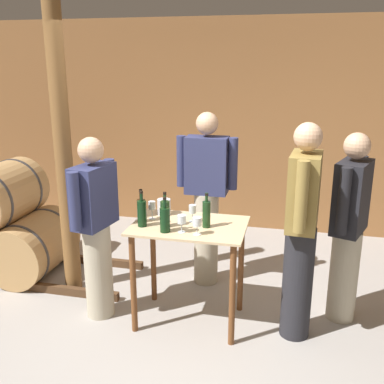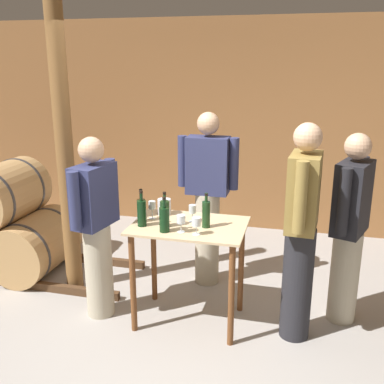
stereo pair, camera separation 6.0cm
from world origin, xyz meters
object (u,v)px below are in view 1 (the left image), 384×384
at_px(wooden_post, 63,155).
at_px(wine_bottle_far_right, 206,213).
at_px(ice_bucket, 164,207).
at_px(wine_glass_near_left, 152,206).
at_px(person_host, 96,226).
at_px(wine_glass_near_center, 182,220).
at_px(wine_bottle_far_left, 141,210).
at_px(wine_bottle_right, 165,219).
at_px(person_visitor_near_door, 206,196).
at_px(wine_bottle_left, 142,213).
at_px(wine_glass_near_right, 192,210).
at_px(person_visitor_bearded, 349,225).
at_px(person_visitor_with_scarf, 301,229).
at_px(wine_bottle_center, 165,213).
at_px(wine_glass_far_side, 197,222).

relative_size(wooden_post, wine_bottle_far_right, 9.41).
bearing_deg(ice_bucket, wine_glass_near_left, -115.62).
relative_size(ice_bucket, person_host, 0.09).
relative_size(wine_glass_near_center, ice_bucket, 1.04).
bearing_deg(wine_glass_near_left, wine_bottle_far_left, -125.48).
xyz_separation_m(wine_bottle_right, person_visitor_near_door, (0.14, 0.93, -0.08)).
bearing_deg(wine_bottle_left, person_visitor_near_door, 67.10).
xyz_separation_m(wine_bottle_far_right, wine_glass_near_center, (-0.17, -0.15, -0.01)).
xyz_separation_m(wine_glass_near_right, person_visitor_bearded, (1.27, 0.27, -0.13)).
bearing_deg(wine_bottle_far_left, person_visitor_with_scarf, 0.63).
xyz_separation_m(ice_bucket, person_visitor_bearded, (1.55, 0.14, -0.09)).
height_order(wine_bottle_center, wine_glass_near_center, wine_bottle_center).
distance_m(wine_bottle_left, ice_bucket, 0.33).
bearing_deg(wooden_post, wine_bottle_far_left, -20.55).
xyz_separation_m(wine_bottle_far_left, wine_bottle_right, (0.26, -0.17, -0.00)).
bearing_deg(wine_glass_near_center, wine_bottle_left, 170.04).
bearing_deg(person_visitor_with_scarf, wine_glass_far_side, -166.40).
bearing_deg(person_visitor_bearded, wine_glass_far_side, -155.31).
relative_size(person_host, person_visitor_near_door, 0.92).
relative_size(person_host, person_visitor_bearded, 0.97).
relative_size(wine_glass_near_left, person_host, 0.10).
bearing_deg(wooden_post, wine_glass_near_center, -20.98).
bearing_deg(wine_glass_near_center, wine_bottle_center, 150.19).
distance_m(wine_bottle_left, wine_glass_near_left, 0.19).
relative_size(ice_bucket, person_visitor_bearded, 0.08).
bearing_deg(wine_bottle_left, wine_glass_near_center, -9.96).
xyz_separation_m(wooden_post, wine_glass_near_center, (1.24, -0.47, -0.36)).
relative_size(wine_bottle_right, person_visitor_bearded, 0.17).
bearing_deg(wine_bottle_far_right, person_host, -176.09).
bearing_deg(wine_glass_near_left, person_host, -161.18).
relative_size(wine_bottle_left, wine_glass_near_center, 2.09).
height_order(wine_bottle_right, person_visitor_bearded, person_visitor_bearded).
distance_m(ice_bucket, person_visitor_with_scarf, 1.19).
bearing_deg(person_visitor_near_door, wine_bottle_left, -112.90).
bearing_deg(person_visitor_with_scarf, wine_glass_near_center, -169.44).
relative_size(wine_glass_near_center, wine_glass_far_side, 1.01).
bearing_deg(wine_glass_near_left, wine_bottle_far_right, -10.46).
bearing_deg(wine_bottle_far_left, wine_bottle_far_right, -0.04).
bearing_deg(person_host, person_visitor_bearded, 11.66).
height_order(wine_glass_near_right, person_host, person_host).
bearing_deg(wine_glass_near_left, wine_glass_near_center, -37.27).
bearing_deg(wooden_post, wine_glass_far_side, -19.90).
bearing_deg(wine_glass_near_right, wine_glass_near_left, -178.89).
xyz_separation_m(wooden_post, person_visitor_with_scarf, (2.15, -0.30, -0.42)).
height_order(wine_bottle_left, wine_glass_near_center, wine_bottle_left).
bearing_deg(person_host, wine_glass_near_right, 11.35).
bearing_deg(person_visitor_near_door, wine_glass_near_left, -116.67).
relative_size(wine_bottle_far_right, wine_glass_near_left, 1.85).
distance_m(wine_bottle_center, wine_glass_near_left, 0.22).
relative_size(wine_glass_near_center, wine_glass_near_right, 0.97).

